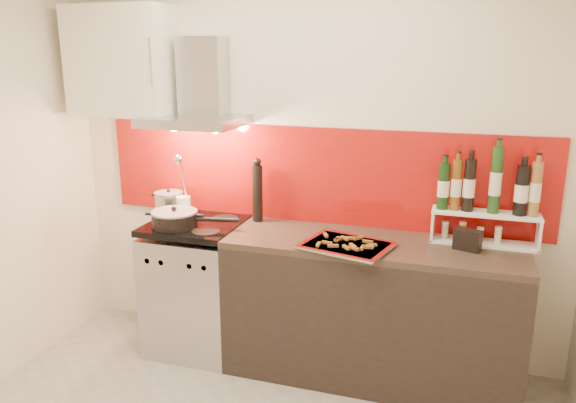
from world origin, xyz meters
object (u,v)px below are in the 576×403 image
(counter, at_px, (371,310))
(range_stove, at_px, (198,287))
(saute_pan, at_px, (176,219))
(baking_tray, at_px, (347,245))
(pepper_mill, at_px, (257,191))
(stock_pot, at_px, (169,202))

(counter, bearing_deg, range_stove, -179.77)
(saute_pan, height_order, baking_tray, saute_pan)
(range_stove, relative_size, pepper_mill, 2.09)
(stock_pot, bearing_deg, baking_tray, -13.17)
(counter, height_order, pepper_mill, pepper_mill)
(saute_pan, bearing_deg, counter, 5.33)
(range_stove, distance_m, saute_pan, 0.54)
(saute_pan, distance_m, pepper_mill, 0.57)
(range_stove, distance_m, baking_tray, 1.18)
(range_stove, height_order, saute_pan, saute_pan)
(saute_pan, xyz_separation_m, baking_tray, (1.14, -0.04, -0.05))
(stock_pot, distance_m, baking_tray, 1.38)
(pepper_mill, height_order, baking_tray, pepper_mill)
(pepper_mill, bearing_deg, counter, -12.94)
(stock_pot, xyz_separation_m, pepper_mill, (0.66, 0.03, 0.13))
(range_stove, height_order, counter, range_stove)
(counter, distance_m, stock_pot, 1.58)
(saute_pan, bearing_deg, stock_pot, 125.96)
(range_stove, height_order, pepper_mill, pepper_mill)
(range_stove, bearing_deg, counter, 0.23)
(saute_pan, relative_size, pepper_mill, 1.32)
(counter, bearing_deg, pepper_mill, 167.06)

